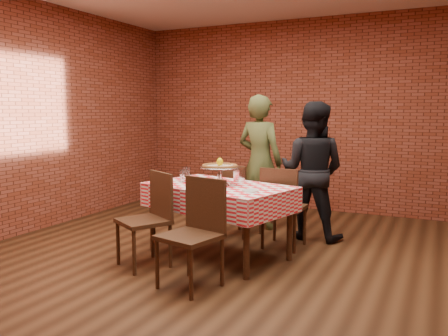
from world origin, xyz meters
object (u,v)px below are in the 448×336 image
at_px(water_glass_right, 186,173).
at_px(chair_far_left, 241,199).
at_px(pizza, 220,167).
at_px(table, 219,221).
at_px(condiment_caddy, 239,175).
at_px(pizza_stand, 220,176).
at_px(chair_near_right, 190,235).
at_px(water_glass_left, 184,176).
at_px(diner_olive, 260,162).
at_px(chair_far_right, 284,207).
at_px(diner_black, 312,171).
at_px(chair_near_left, 143,220).

bearing_deg(water_glass_right, chair_far_left, 57.05).
bearing_deg(pizza, table, -176.61).
relative_size(water_glass_right, condiment_caddy, 0.94).
xyz_separation_m(pizza_stand, chair_far_left, (-0.13, 0.87, -0.41)).
relative_size(pizza, chair_near_right, 0.40).
relative_size(water_glass_left, chair_far_left, 0.15).
distance_m(pizza_stand, diner_olive, 1.31).
bearing_deg(table, diner_olive, 92.33).
bearing_deg(table, chair_far_left, 97.83).
height_order(chair_far_right, diner_black, diner_black).
distance_m(chair_near_left, chair_near_right, 0.74).
relative_size(water_glass_left, chair_far_right, 0.14).
relative_size(chair_far_left, diner_olive, 0.51).
xyz_separation_m(water_glass_right, chair_far_left, (0.41, 0.63, -0.38)).
relative_size(pizza_stand, condiment_caddy, 3.01).
bearing_deg(chair_near_left, water_glass_left, 111.00).
height_order(table, chair_far_left, chair_far_left).
height_order(water_glass_right, chair_far_left, water_glass_right).
height_order(water_glass_left, condiment_caddy, condiment_caddy).
relative_size(chair_near_right, diner_olive, 0.54).
height_order(pizza_stand, pizza, pizza).
bearing_deg(water_glass_left, diner_black, 43.96).
bearing_deg(water_glass_right, diner_black, 35.21).
bearing_deg(pizza, diner_olive, 92.82).
relative_size(pizza_stand, pizza, 1.12).
height_order(table, chair_far_right, chair_far_right).
bearing_deg(pizza_stand, diner_black, 58.29).
bearing_deg(water_glass_right, condiment_caddy, 4.26).
height_order(table, chair_near_left, chair_near_left).
xyz_separation_m(water_glass_right, diner_olive, (0.48, 1.07, 0.04)).
bearing_deg(chair_far_left, water_glass_right, 71.94).
xyz_separation_m(chair_near_left, diner_olive, (0.47, 1.93, 0.40)).
relative_size(water_glass_left, water_glass_right, 1.00).
distance_m(pizza, chair_far_left, 1.02).
relative_size(water_glass_left, diner_black, 0.08).
distance_m(water_glass_right, chair_near_right, 1.38).
bearing_deg(chair_far_left, diner_olive, -83.68).
bearing_deg(table, diner_black, 57.88).
bearing_deg(chair_near_left, table, 78.64).
relative_size(chair_near_right, diner_black, 0.58).
distance_m(chair_near_right, chair_far_left, 1.79).
bearing_deg(water_glass_left, diner_olive, 73.68).
bearing_deg(chair_far_right, chair_far_left, -21.17).
bearing_deg(pizza_stand, water_glass_left, 177.76).
bearing_deg(diner_black, table, 60.30).
bearing_deg(condiment_caddy, pizza_stand, -80.19).
xyz_separation_m(table, diner_olive, (-0.05, 1.31, 0.49)).
bearing_deg(water_glass_left, chair_near_right, -57.05).
height_order(pizza, diner_black, diner_black).
height_order(pizza_stand, diner_olive, diner_olive).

